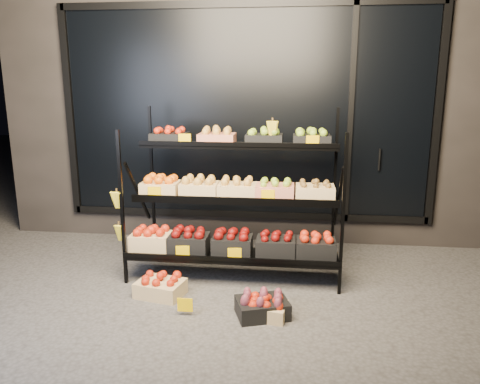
# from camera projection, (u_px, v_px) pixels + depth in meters

# --- Properties ---
(ground) EXTENTS (24.00, 24.00, 0.00)m
(ground) POSITION_uv_depth(u_px,v_px,m) (227.00, 296.00, 4.29)
(ground) COLOR #514F4C
(ground) RESTS_ON ground
(building) EXTENTS (6.00, 2.08, 3.50)m
(building) POSITION_uv_depth(u_px,v_px,m) (253.00, 94.00, 6.39)
(building) COLOR #2D2826
(building) RESTS_ON ground
(display_rack) EXTENTS (2.18, 1.02, 1.66)m
(display_rack) POSITION_uv_depth(u_px,v_px,m) (234.00, 198.00, 4.69)
(display_rack) COLOR black
(display_rack) RESTS_ON ground
(tag_floor_a) EXTENTS (0.13, 0.01, 0.12)m
(tag_floor_a) POSITION_uv_depth(u_px,v_px,m) (185.00, 309.00, 3.93)
(tag_floor_a) COLOR #E7B400
(tag_floor_a) RESTS_ON ground
(floor_crate_left) EXTENTS (0.47, 0.39, 0.21)m
(floor_crate_left) POSITION_uv_depth(u_px,v_px,m) (160.00, 286.00, 4.29)
(floor_crate_left) COLOR #D5B67B
(floor_crate_left) RESTS_ON ground
(floor_crate_midright) EXTENTS (0.38, 0.31, 0.18)m
(floor_crate_midright) POSITION_uv_depth(u_px,v_px,m) (266.00, 307.00, 3.91)
(floor_crate_midright) COLOR #D5B67B
(floor_crate_midright) RESTS_ON ground
(floor_crate_right) EXTENTS (0.50, 0.43, 0.21)m
(floor_crate_right) POSITION_uv_depth(u_px,v_px,m) (262.00, 305.00, 3.92)
(floor_crate_right) COLOR black
(floor_crate_right) RESTS_ON ground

